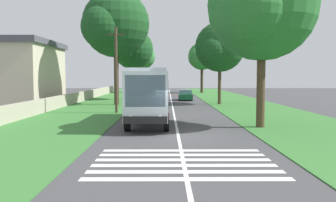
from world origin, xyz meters
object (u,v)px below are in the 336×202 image
coach_bus (150,92)px  roadside_tree_left_2 (114,26)px  trailing_car_1 (185,95)px  roadside_tree_right_2 (219,49)px  roadside_tree_right_1 (259,9)px  utility_pole (116,69)px  trailing_car_0 (157,98)px  roadside_tree_right_0 (201,57)px  trailing_car_2 (160,93)px  roadside_tree_left_1 (142,58)px  roadside_tree_left_0 (132,50)px  roadside_building (22,72)px  trailing_minibus_0 (161,86)px

coach_bus → roadside_tree_left_2: roadside_tree_left_2 is taller
trailing_car_1 → roadside_tree_right_2: bearing=-154.4°
roadside_tree_right_1 → utility_pole: 14.13m
trailing_car_0 → roadside_tree_right_2: 9.17m
roadside_tree_left_2 → roadside_tree_right_0: 32.22m
trailing_car_0 → utility_pole: 11.93m
trailing_car_2 → roadside_tree_right_2: (-12.90, -7.00, 5.74)m
trailing_car_1 → roadside_tree_left_1: size_ratio=0.46×
coach_bus → trailing_car_1: 24.57m
roadside_tree_left_0 → roadside_building: bearing=125.6°
trailing_car_0 → roadside_tree_right_0: 29.65m
roadside_tree_left_0 → roadside_building: size_ratio=0.79×
trailing_car_2 → trailing_minibus_0: size_ratio=0.72×
trailing_car_1 → utility_pole: size_ratio=0.58×
coach_bus → trailing_minibus_0: 38.73m
roadside_tree_right_0 → trailing_minibus_0: bearing=132.7°
coach_bus → roadside_tree_right_2: roadside_tree_right_2 is taller
trailing_car_2 → roadside_tree_left_0: (-4.81, 3.71, 6.14)m
trailing_car_2 → utility_pole: size_ratio=0.58×
trailing_car_1 → roadside_tree_left_1: roadside_tree_left_1 is taller
trailing_minibus_0 → roadside_tree_right_2: size_ratio=0.64×
roadside_tree_left_0 → roadside_tree_right_1: 29.42m
trailing_car_0 → roadside_tree_left_1: roadside_tree_left_1 is taller
roadside_tree_right_2 → utility_pole: 14.83m
roadside_tree_right_0 → roadside_tree_right_1: size_ratio=0.88×
roadside_tree_left_1 → roadside_building: size_ratio=0.76×
coach_bus → roadside_tree_right_0: bearing=-9.7°
roadside_tree_left_0 → utility_pole: bearing=-179.1°
trailing_car_2 → roadside_tree_right_0: size_ratio=0.44×
roadside_tree_right_2 → roadside_building: bearing=90.9°
roadside_tree_right_0 → roadside_tree_right_1: roadside_tree_right_1 is taller
trailing_minibus_0 → roadside_tree_right_0: roadside_tree_right_0 is taller
trailing_car_1 → roadside_building: roadside_building is taller
roadside_tree_left_0 → roadside_tree_right_1: bearing=-159.1°
trailing_car_2 → roadside_tree_right_0: roadside_tree_right_0 is taller
utility_pole → roadside_building: utility_pole is taller
utility_pole → roadside_tree_right_1: bearing=-131.9°
trailing_car_1 → roadside_tree_left_2: roadside_tree_left_2 is taller
roadside_building → roadside_tree_left_1: bearing=-21.8°
trailing_car_1 → roadside_tree_left_0: roadside_tree_left_0 is taller
utility_pole → roadside_building: (9.89, 12.09, -0.22)m
coach_bus → roadside_tree_right_2: (17.06, -7.17, 4.26)m
roadside_tree_left_0 → utility_pole: roadside_tree_left_0 is taller
trailing_minibus_0 → roadside_tree_left_2: roadside_tree_left_2 is taller
trailing_car_0 → roadside_tree_right_0: (27.92, -7.76, 6.25)m
trailing_car_2 → trailing_car_0: bearing=179.5°
trailing_minibus_0 → roadside_tree_right_1: 42.03m
roadside_tree_right_0 → trailing_car_1: bearing=169.2°
trailing_car_2 → roadside_tree_left_2: bearing=160.7°
trailing_car_2 → roadside_tree_right_2: 15.75m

